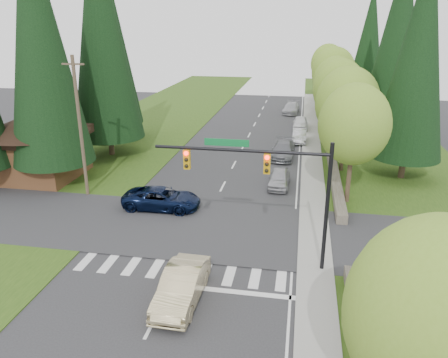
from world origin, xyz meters
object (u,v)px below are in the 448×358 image
(parked_car_a, at_px, (279,178))
(parked_car_e, at_px, (291,108))
(sedan_champagne, at_px, (182,286))
(parked_car_c, at_px, (299,136))
(parked_car_d, at_px, (300,123))
(parked_car_b, at_px, (283,150))
(suv_navy, at_px, (162,199))

(parked_car_a, relative_size, parked_car_e, 0.77)
(parked_car_a, bearing_deg, sedan_champagne, -100.86)
(sedan_champagne, relative_size, parked_car_a, 1.22)
(parked_car_c, height_order, parked_car_d, parked_car_d)
(parked_car_e, bearing_deg, parked_car_c, -80.69)
(parked_car_a, relative_size, parked_car_b, 0.78)
(suv_navy, distance_m, parked_car_c, 21.29)
(parked_car_a, height_order, parked_car_c, parked_car_c)
(suv_navy, relative_size, parked_car_e, 1.04)
(parked_car_a, distance_m, parked_car_e, 29.04)
(parked_car_c, bearing_deg, suv_navy, -114.27)
(suv_navy, distance_m, parked_car_b, 15.34)
(parked_car_a, xyz_separation_m, parked_car_b, (-0.10, 7.69, 0.06))
(suv_navy, bearing_deg, parked_car_d, -20.26)
(parked_car_a, bearing_deg, parked_car_b, 92.48)
(sedan_champagne, xyz_separation_m, parked_car_d, (4.79, 35.31, -0.06))
(parked_car_d, relative_size, parked_car_e, 0.84)
(parked_car_a, distance_m, parked_car_d, 19.77)
(parked_car_b, relative_size, parked_car_d, 1.17)
(parked_car_d, bearing_deg, parked_car_a, -93.74)
(suv_navy, xyz_separation_m, parked_car_c, (8.92, 19.33, -0.06))
(sedan_champagne, distance_m, suv_navy, 10.73)
(suv_navy, distance_m, parked_car_e, 35.53)
(suv_navy, height_order, parked_car_c, suv_navy)
(parked_car_a, distance_m, parked_car_b, 7.69)
(suv_navy, bearing_deg, parked_car_b, -30.25)
(suv_navy, distance_m, parked_car_a, 9.50)
(parked_car_b, bearing_deg, parked_car_e, 92.51)
(suv_navy, height_order, parked_car_b, suv_navy)
(sedan_champagne, height_order, parked_car_e, sedan_champagne)
(parked_car_c, distance_m, parked_car_d, 6.08)
(sedan_champagne, distance_m, parked_car_b, 23.52)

